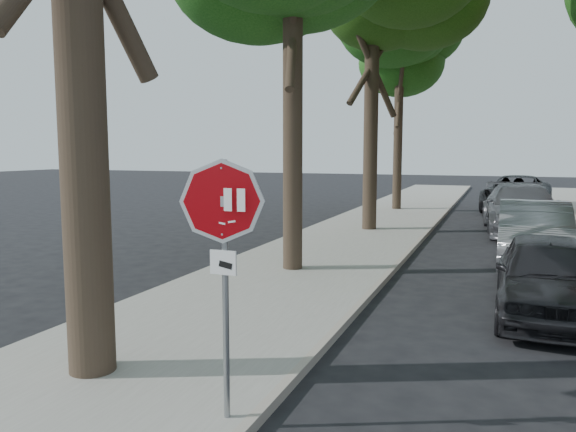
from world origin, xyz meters
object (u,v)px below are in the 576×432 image
object	(u,v)px
car_b	(534,233)
tree_far	(400,51)
car_a	(548,276)
car_c	(521,209)
car_d	(517,193)
stop_sign	(224,239)

from	to	relation	value
car_b	tree_far	bearing A→B (deg)	116.10
car_b	car_a	bearing A→B (deg)	-89.63
tree_far	car_b	bearing A→B (deg)	-64.28
car_c	car_a	bearing A→B (deg)	-93.74
tree_far	car_c	xyz separation A→B (m)	(5.17, -5.55, -6.39)
tree_far	car_a	size ratio (longest dim) A/B	2.28
tree_far	car_b	xyz separation A→B (m)	(5.32, -11.05, -6.44)
car_c	car_d	distance (m)	7.50
stop_sign	car_b	world-z (taller)	stop_sign
stop_sign	car_b	size ratio (longest dim) A/B	0.56
stop_sign	car_b	bearing A→B (deg)	71.89
tree_far	stop_sign	bearing A→B (deg)	-84.54
stop_sign	car_c	distance (m)	15.94
tree_far	car_a	world-z (taller)	tree_far
stop_sign	tree_far	bearing A→B (deg)	95.46
car_b	car_c	size ratio (longest dim) A/B	0.82
car_a	car_d	bearing A→B (deg)	90.77
stop_sign	car_a	size ratio (longest dim) A/B	0.64
stop_sign	tree_far	size ratio (longest dim) A/B	0.28
car_b	car_c	xyz separation A→B (m)	(-0.15, 5.49, 0.06)
tree_far	car_d	bearing A→B (deg)	20.56
stop_sign	car_b	xyz separation A→B (m)	(3.30, 10.09, -1.18)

